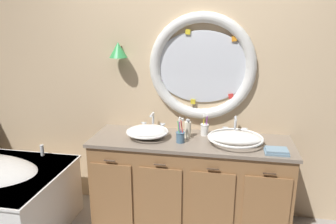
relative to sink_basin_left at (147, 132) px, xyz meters
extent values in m
cube|color=#D6B78E|center=(0.32, 0.35, 0.40)|extent=(6.40, 0.08, 2.60)
ellipsoid|color=silver|center=(0.45, 0.29, 0.55)|extent=(0.88, 0.02, 0.66)
torus|color=silver|center=(0.45, 0.29, 0.55)|extent=(0.98, 0.10, 0.98)
cube|color=yellow|center=(0.89, 0.28, 0.53)|extent=(0.05, 0.01, 0.05)
cube|color=orange|center=(0.72, 0.28, 0.81)|extent=(0.05, 0.01, 0.05)
cube|color=yellow|center=(0.31, 0.28, 0.86)|extent=(0.05, 0.01, 0.05)
cube|color=green|center=(0.05, 0.28, 0.69)|extent=(0.05, 0.01, 0.05)
cube|color=purple|center=(0.06, 0.28, 0.40)|extent=(0.05, 0.01, 0.05)
cube|color=yellow|center=(0.38, 0.28, 0.23)|extent=(0.04, 0.01, 0.04)
cube|color=red|center=(0.72, 0.28, 0.29)|extent=(0.05, 0.01, 0.05)
cylinder|color=#4C3823|center=(-0.32, 0.26, 0.72)|extent=(0.02, 0.09, 0.02)
cone|color=green|center=(-0.32, 0.21, 0.70)|extent=(0.17, 0.17, 0.14)
cube|color=olive|center=(0.39, 0.03, -0.49)|extent=(1.74, 0.55, 0.81)
cube|color=gray|center=(0.39, 0.03, -0.07)|extent=(1.78, 0.59, 0.03)
cube|color=gray|center=(0.39, 0.30, -0.15)|extent=(1.74, 0.02, 0.11)
cube|color=olive|center=(-0.27, -0.26, -0.53)|extent=(0.37, 0.02, 0.62)
cylinder|color=#422D1E|center=(-0.27, -0.27, -0.18)|extent=(0.10, 0.01, 0.01)
cube|color=olive|center=(0.17, -0.26, -0.53)|extent=(0.37, 0.02, 0.62)
cylinder|color=#422D1E|center=(0.17, -0.27, -0.18)|extent=(0.10, 0.01, 0.01)
cube|color=olive|center=(0.61, -0.26, -0.53)|extent=(0.37, 0.02, 0.62)
cylinder|color=#422D1E|center=(0.61, -0.27, -0.18)|extent=(0.10, 0.01, 0.01)
cube|color=olive|center=(1.04, -0.26, -0.53)|extent=(0.37, 0.02, 0.62)
cylinder|color=#422D1E|center=(1.04, -0.27, -0.18)|extent=(0.10, 0.01, 0.01)
cylinder|color=silver|center=(-1.07, 0.01, -0.27)|extent=(0.04, 0.04, 0.11)
ellipsoid|color=white|center=(0.00, 0.00, 0.00)|extent=(0.36, 0.27, 0.11)
torus|color=white|center=(0.00, 0.00, 0.00)|extent=(0.38, 0.38, 0.02)
cylinder|color=silver|center=(0.00, 0.00, 0.00)|extent=(0.03, 0.03, 0.01)
ellipsoid|color=white|center=(0.77, 0.00, -0.01)|extent=(0.46, 0.27, 0.10)
torus|color=white|center=(0.77, 0.00, 0.00)|extent=(0.48, 0.48, 0.02)
cylinder|color=silver|center=(0.77, 0.00, 0.00)|extent=(0.03, 0.03, 0.01)
cylinder|color=silver|center=(0.00, 0.23, -0.05)|extent=(0.05, 0.05, 0.02)
cylinder|color=silver|center=(0.00, 0.23, 0.03)|extent=(0.02, 0.02, 0.14)
sphere|color=silver|center=(0.00, 0.23, 0.11)|extent=(0.03, 0.03, 0.03)
cylinder|color=silver|center=(0.00, 0.18, 0.11)|extent=(0.02, 0.10, 0.02)
cylinder|color=silver|center=(-0.09, 0.23, -0.03)|extent=(0.04, 0.04, 0.06)
cylinder|color=silver|center=(0.09, 0.23, -0.03)|extent=(0.04, 0.04, 0.06)
cube|color=silver|center=(-0.09, 0.23, 0.01)|extent=(0.05, 0.01, 0.01)
cube|color=silver|center=(0.09, 0.23, 0.01)|extent=(0.05, 0.01, 0.01)
cylinder|color=silver|center=(0.77, 0.23, -0.05)|extent=(0.05, 0.05, 0.02)
cylinder|color=silver|center=(0.77, 0.23, 0.04)|extent=(0.02, 0.02, 0.15)
sphere|color=silver|center=(0.77, 0.23, 0.11)|extent=(0.03, 0.03, 0.03)
cylinder|color=silver|center=(0.77, 0.18, 0.11)|extent=(0.02, 0.09, 0.02)
cylinder|color=silver|center=(0.69, 0.23, -0.03)|extent=(0.04, 0.04, 0.06)
cylinder|color=silver|center=(0.86, 0.23, -0.03)|extent=(0.04, 0.04, 0.06)
cube|color=silver|center=(0.69, 0.23, 0.01)|extent=(0.05, 0.01, 0.01)
cube|color=silver|center=(0.86, 0.23, 0.01)|extent=(0.05, 0.01, 0.01)
cylinder|color=slate|center=(0.31, -0.06, -0.01)|extent=(0.07, 0.07, 0.09)
torus|color=slate|center=(0.31, -0.06, 0.03)|extent=(0.08, 0.08, 0.01)
cylinder|color=#E0383D|center=(0.32, -0.05, 0.05)|extent=(0.04, 0.04, 0.18)
cube|color=white|center=(0.32, -0.05, 0.15)|extent=(0.02, 0.02, 0.03)
cylinder|color=purple|center=(0.30, -0.04, 0.05)|extent=(0.02, 0.03, 0.19)
cube|color=white|center=(0.30, -0.04, 0.15)|extent=(0.02, 0.02, 0.02)
cylinder|color=green|center=(0.30, -0.08, 0.05)|extent=(0.04, 0.03, 0.18)
cube|color=white|center=(0.30, -0.08, 0.15)|extent=(0.02, 0.02, 0.03)
cylinder|color=white|center=(0.50, 0.16, -0.01)|extent=(0.07, 0.07, 0.10)
torus|color=white|center=(0.50, 0.16, 0.05)|extent=(0.08, 0.08, 0.01)
cylinder|color=purple|center=(0.51, 0.17, 0.04)|extent=(0.02, 0.03, 0.17)
cube|color=white|center=(0.51, 0.17, 0.14)|extent=(0.02, 0.02, 0.03)
cylinder|color=yellow|center=(0.49, 0.16, 0.04)|extent=(0.02, 0.02, 0.16)
cube|color=white|center=(0.49, 0.16, 0.13)|extent=(0.02, 0.02, 0.02)
cylinder|color=#EFE5C6|center=(0.35, 0.08, 0.02)|extent=(0.06, 0.06, 0.15)
cylinder|color=silver|center=(0.35, 0.08, 0.10)|extent=(0.04, 0.04, 0.02)
cylinder|color=silver|center=(0.35, 0.06, 0.11)|extent=(0.01, 0.04, 0.01)
cube|color=#7593A8|center=(1.10, -0.15, -0.05)|extent=(0.19, 0.14, 0.02)
cube|color=#7593A8|center=(1.10, -0.15, -0.03)|extent=(0.18, 0.13, 0.02)
camera|label=1|loc=(0.68, -2.64, 0.96)|focal=34.39mm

